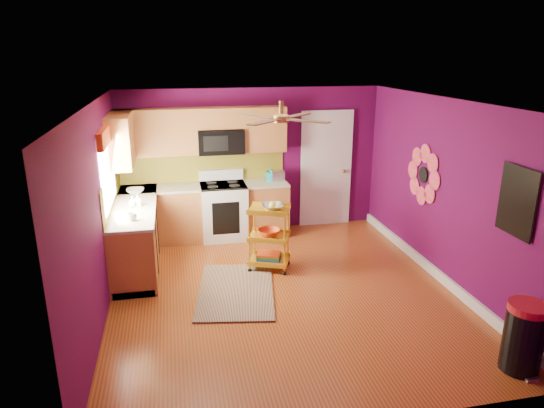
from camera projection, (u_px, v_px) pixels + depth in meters
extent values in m
plane|color=brown|center=(284.00, 291.00, 6.50)|extent=(5.00, 5.00, 0.00)
cube|color=#540944|center=(252.00, 161.00, 8.46)|extent=(4.50, 0.04, 2.50)
cube|color=#540944|center=(357.00, 296.00, 3.79)|extent=(4.50, 0.04, 2.50)
cube|color=#540944|center=(98.00, 214.00, 5.68)|extent=(0.04, 5.00, 2.50)
cube|color=#540944|center=(446.00, 193.00, 6.56)|extent=(0.04, 5.00, 2.50)
cube|color=silver|center=(285.00, 102.00, 5.75)|extent=(4.50, 5.00, 0.04)
cube|color=white|center=(435.00, 272.00, 6.91)|extent=(0.05, 4.90, 0.14)
cube|color=#995729|center=(137.00, 235.00, 7.24)|extent=(0.60, 2.30, 0.90)
cube|color=#995729|center=(206.00, 213.00, 8.25)|extent=(2.80, 0.60, 0.90)
cube|color=beige|center=(134.00, 205.00, 7.10)|extent=(0.63, 2.30, 0.04)
cube|color=beige|center=(205.00, 186.00, 8.11)|extent=(2.80, 0.63, 0.04)
cube|color=black|center=(139.00, 260.00, 7.36)|extent=(0.54, 2.30, 0.10)
cube|color=black|center=(207.00, 235.00, 8.37)|extent=(2.80, 0.54, 0.10)
cube|color=white|center=(224.00, 212.00, 8.28)|extent=(0.76, 0.66, 0.92)
cube|color=black|center=(223.00, 185.00, 8.14)|extent=(0.76, 0.62, 0.03)
cube|color=white|center=(221.00, 175.00, 8.37)|extent=(0.76, 0.06, 0.18)
cube|color=black|center=(226.00, 218.00, 7.98)|extent=(0.45, 0.02, 0.55)
cube|color=#995729|center=(156.00, 133.00, 7.82)|extent=(1.32, 0.33, 0.75)
cube|color=#995729|center=(264.00, 129.00, 8.17)|extent=(0.72, 0.33, 0.75)
cube|color=#995729|center=(220.00, 118.00, 7.96)|extent=(0.76, 0.33, 0.34)
cube|color=#995729|center=(122.00, 139.00, 7.27)|extent=(0.33, 1.30, 0.75)
cube|color=black|center=(221.00, 141.00, 8.04)|extent=(0.76, 0.38, 0.40)
cube|color=olive|center=(203.00, 166.00, 8.30)|extent=(2.80, 0.01, 0.51)
cube|color=olive|center=(111.00, 188.00, 6.96)|extent=(0.01, 2.30, 0.51)
cube|color=white|center=(107.00, 169.00, 6.58)|extent=(0.03, 1.20, 1.00)
cube|color=#CD4012|center=(106.00, 135.00, 6.44)|extent=(0.08, 1.35, 0.22)
cube|color=white|center=(326.00, 170.00, 8.76)|extent=(0.85, 0.04, 2.05)
cube|color=white|center=(326.00, 170.00, 8.74)|extent=(0.95, 0.02, 2.15)
sphere|color=#BF8C3F|center=(343.00, 171.00, 8.78)|extent=(0.07, 0.07, 0.07)
cylinder|color=black|center=(423.00, 175.00, 7.09)|extent=(0.01, 0.24, 0.24)
cube|color=#1AAA93|center=(518.00, 201.00, 5.16)|extent=(0.03, 0.52, 0.72)
cube|color=black|center=(517.00, 202.00, 5.15)|extent=(0.01, 0.56, 0.76)
cylinder|color=#BF8C3F|center=(281.00, 107.00, 5.96)|extent=(0.06, 0.06, 0.16)
cylinder|color=#BF8C3F|center=(281.00, 119.00, 6.00)|extent=(0.20, 0.20, 0.08)
cube|color=#4C2D19|center=(297.00, 115.00, 6.30)|extent=(0.47, 0.47, 0.01)
cube|color=#4C2D19|center=(256.00, 117.00, 6.20)|extent=(0.47, 0.47, 0.01)
cube|color=#4C2D19|center=(264.00, 122.00, 5.70)|extent=(0.47, 0.47, 0.01)
cube|color=#4C2D19|center=(308.00, 121.00, 5.80)|extent=(0.47, 0.47, 0.01)
cube|color=black|center=(236.00, 290.00, 6.50)|extent=(1.24, 1.75, 0.02)
cylinder|color=gold|center=(249.00, 241.00, 6.92)|extent=(0.03, 0.03, 0.89)
cylinder|color=gold|center=(285.00, 244.00, 6.83)|extent=(0.03, 0.03, 0.89)
cylinder|color=gold|center=(254.00, 233.00, 7.25)|extent=(0.03, 0.03, 0.89)
cylinder|color=gold|center=(288.00, 235.00, 7.16)|extent=(0.03, 0.03, 0.89)
sphere|color=black|center=(250.00, 270.00, 7.05)|extent=(0.06, 0.06, 0.06)
sphere|color=black|center=(284.00, 273.00, 6.97)|extent=(0.06, 0.06, 0.06)
sphere|color=black|center=(255.00, 260.00, 7.39)|extent=(0.06, 0.06, 0.06)
sphere|color=black|center=(288.00, 263.00, 7.30)|extent=(0.06, 0.06, 0.06)
cube|color=gold|center=(269.00, 210.00, 6.91)|extent=(0.69, 0.60, 0.03)
cube|color=gold|center=(269.00, 237.00, 7.04)|extent=(0.69, 0.60, 0.03)
cube|color=gold|center=(269.00, 261.00, 7.15)|extent=(0.69, 0.60, 0.03)
imported|color=beige|center=(272.00, 207.00, 6.89)|extent=(0.41, 0.41, 0.08)
sphere|color=yellow|center=(272.00, 205.00, 6.88)|extent=(0.10, 0.10, 0.10)
imported|color=#CD4012|center=(269.00, 233.00, 7.02)|extent=(0.42, 0.42, 0.10)
cube|color=navy|center=(269.00, 258.00, 7.14)|extent=(0.40, 0.36, 0.04)
cube|color=#267233|center=(269.00, 256.00, 7.13)|extent=(0.40, 0.36, 0.04)
cube|color=#CD4012|center=(269.00, 254.00, 7.12)|extent=(0.40, 0.36, 0.03)
cylinder|color=black|center=(523.00, 340.00, 4.82)|extent=(0.40, 0.40, 0.66)
cylinder|color=red|center=(529.00, 308.00, 4.71)|extent=(0.38, 0.38, 0.08)
cube|color=beige|center=(531.00, 379.00, 4.73)|extent=(0.13, 0.07, 0.03)
cylinder|color=#127A8A|center=(271.00, 176.00, 8.36)|extent=(0.18, 0.18, 0.16)
sphere|color=#127A8A|center=(271.00, 170.00, 8.33)|extent=(0.06, 0.06, 0.06)
cube|color=beige|center=(278.00, 176.00, 8.32)|extent=(0.22, 0.15, 0.18)
imported|color=#EA3F72|center=(138.00, 200.00, 6.98)|extent=(0.08, 0.08, 0.18)
imported|color=white|center=(133.00, 202.00, 6.96)|extent=(0.12, 0.12, 0.15)
imported|color=white|center=(135.00, 191.00, 7.64)|extent=(0.28, 0.28, 0.07)
imported|color=white|center=(132.00, 217.00, 6.39)|extent=(0.13, 0.13, 0.10)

